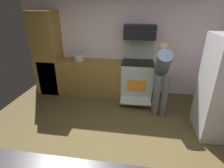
{
  "coord_description": "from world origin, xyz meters",
  "views": [
    {
      "loc": [
        0.46,
        -2.25,
        2.19
      ],
      "look_at": [
        0.07,
        0.3,
        1.05
      ],
      "focal_mm": 28.23,
      "sensor_mm": 36.0,
      "label": 1
    }
  ],
  "objects_px": {
    "microwave": "(140,32)",
    "stock_pot": "(79,58)",
    "oven_range": "(137,78)",
    "person_cook": "(162,74)"
  },
  "relations": [
    {
      "from": "microwave",
      "to": "stock_pot",
      "type": "relative_size",
      "value": 2.71
    },
    {
      "from": "oven_range",
      "to": "microwave",
      "type": "height_order",
      "value": "microwave"
    },
    {
      "from": "oven_range",
      "to": "stock_pot",
      "type": "xyz_separation_m",
      "value": [
        -1.52,
        0.02,
        0.48
      ]
    },
    {
      "from": "oven_range",
      "to": "person_cook",
      "type": "bearing_deg",
      "value": -51.93
    },
    {
      "from": "oven_range",
      "to": "stock_pot",
      "type": "distance_m",
      "value": 1.59
    },
    {
      "from": "microwave",
      "to": "person_cook",
      "type": "distance_m",
      "value": 1.18
    },
    {
      "from": "oven_range",
      "to": "microwave",
      "type": "xyz_separation_m",
      "value": [
        0.0,
        0.1,
        1.14
      ]
    },
    {
      "from": "microwave",
      "to": "person_cook",
      "type": "height_order",
      "value": "microwave"
    },
    {
      "from": "person_cook",
      "to": "oven_range",
      "type": "bearing_deg",
      "value": 128.07
    },
    {
      "from": "person_cook",
      "to": "stock_pot",
      "type": "distance_m",
      "value": 2.15
    }
  ]
}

